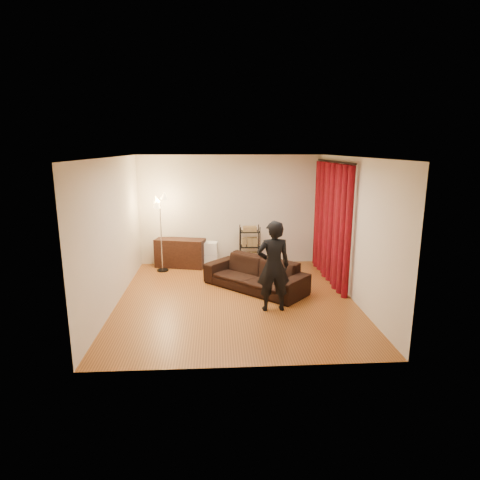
{
  "coord_description": "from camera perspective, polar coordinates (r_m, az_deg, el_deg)",
  "views": [
    {
      "loc": [
        -0.36,
        -7.33,
        2.88
      ],
      "look_at": [
        0.1,
        0.3,
        1.1
      ],
      "focal_mm": 30.0,
      "sensor_mm": 36.0,
      "label": 1
    }
  ],
  "objects": [
    {
      "name": "floor_lamp",
      "position": [
        9.53,
        -11.16,
        0.85
      ],
      "size": [
        0.4,
        0.4,
        1.8
      ],
      "primitive_type": null,
      "rotation": [
        0.0,
        0.0,
        0.27
      ],
      "color": "silver",
      "rests_on": "ground"
    },
    {
      "name": "wall_left",
      "position": [
        7.73,
        -17.54,
        1.07
      ],
      "size": [
        0.0,
        5.0,
        5.0
      ],
      "primitive_type": "plane",
      "rotation": [
        1.57,
        0.0,
        1.57
      ],
      "color": "beige",
      "rests_on": "ground"
    },
    {
      "name": "ceiling",
      "position": [
        7.35,
        -0.65,
        11.7
      ],
      "size": [
        5.0,
        5.0,
        0.0
      ],
      "primitive_type": "plane",
      "rotation": [
        3.14,
        0.0,
        0.0
      ],
      "color": "white",
      "rests_on": "ground"
    },
    {
      "name": "wall_front",
      "position": [
        5.08,
        0.78,
        -4.4
      ],
      "size": [
        5.0,
        0.0,
        5.0
      ],
      "primitive_type": "plane",
      "rotation": [
        -1.57,
        0.0,
        0.0
      ],
      "color": "beige",
      "rests_on": "ground"
    },
    {
      "name": "wall_back",
      "position": [
        9.96,
        -1.34,
        4.26
      ],
      "size": [
        5.0,
        0.0,
        5.0
      ],
      "primitive_type": "plane",
      "rotation": [
        1.57,
        0.0,
        0.0
      ],
      "color": "beige",
      "rests_on": "ground"
    },
    {
      "name": "floor",
      "position": [
        7.89,
        -0.6,
        -8.32
      ],
      "size": [
        5.0,
        5.0,
        0.0
      ],
      "primitive_type": "plane",
      "color": "#945422",
      "rests_on": "ground"
    },
    {
      "name": "curtain",
      "position": [
        8.96,
        12.75,
        2.46
      ],
      "size": [
        0.22,
        2.65,
        2.55
      ],
      "primitive_type": null,
      "color": "maroon",
      "rests_on": "ground"
    },
    {
      "name": "wall_right",
      "position": [
        7.93,
        15.84,
        1.48
      ],
      "size": [
        0.0,
        5.0,
        5.0
      ],
      "primitive_type": "plane",
      "rotation": [
        1.57,
        0.0,
        -1.57
      ],
      "color": "beige",
      "rests_on": "ground"
    },
    {
      "name": "storage_boxes",
      "position": [
        9.89,
        -4.22,
        -2.02
      ],
      "size": [
        0.42,
        0.36,
        0.61
      ],
      "primitive_type": null,
      "rotation": [
        0.0,
        0.0,
        -0.18
      ],
      "color": "silver",
      "rests_on": "ground"
    },
    {
      "name": "wire_shelf",
      "position": [
        9.8,
        1.38,
        -0.9
      ],
      "size": [
        0.52,
        0.41,
        1.02
      ],
      "primitive_type": null,
      "rotation": [
        0.0,
        0.0,
        -0.2
      ],
      "color": "black",
      "rests_on": "ground"
    },
    {
      "name": "sofa",
      "position": [
        8.3,
        2.16,
        -4.89
      ],
      "size": [
        2.17,
        2.1,
        0.63
      ],
      "primitive_type": "imported",
      "rotation": [
        0.0,
        0.0,
        -0.75
      ],
      "color": "black",
      "rests_on": "ground"
    },
    {
      "name": "media_cabinet",
      "position": [
        9.93,
        -8.48,
        -1.82
      ],
      "size": [
        1.27,
        0.71,
        0.7
      ],
      "primitive_type": "cube",
      "rotation": [
        0.0,
        0.0,
        -0.24
      ],
      "color": "black",
      "rests_on": "ground"
    },
    {
      "name": "person",
      "position": [
        7.13,
        4.76,
        -3.72
      ],
      "size": [
        0.63,
        0.43,
        1.64
      ],
      "primitive_type": "imported",
      "rotation": [
        0.0,
        0.0,
        3.21
      ],
      "color": "black",
      "rests_on": "ground"
    },
    {
      "name": "curtain_rod",
      "position": [
        8.83,
        13.31,
        10.81
      ],
      "size": [
        0.04,
        2.65,
        0.04
      ],
      "primitive_type": "cylinder",
      "rotation": [
        1.57,
        0.0,
        0.0
      ],
      "color": "black",
      "rests_on": "wall_right"
    }
  ]
}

